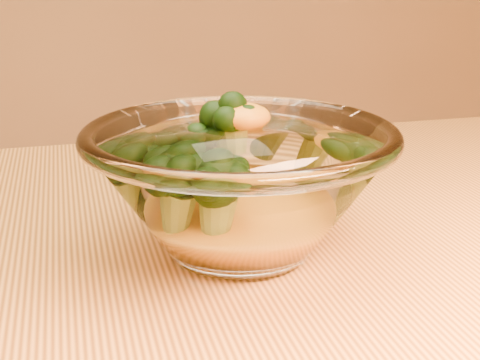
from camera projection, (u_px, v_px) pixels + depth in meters
name	position (u px, v px, depth m)	size (l,w,h in m)	color
glass_bowl	(240.00, 186.00, 0.51)	(0.24, 0.24, 0.11)	white
cheese_sauce	(240.00, 214.00, 0.51)	(0.12, 0.12, 0.03)	orange
broccoli_heap	(230.00, 163.00, 0.51)	(0.17, 0.15, 0.09)	black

